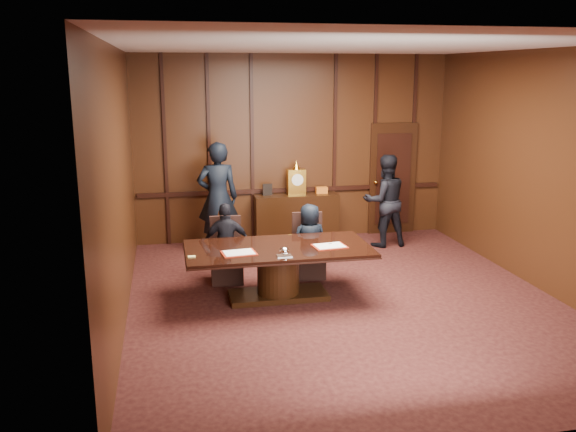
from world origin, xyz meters
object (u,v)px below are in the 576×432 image
(sideboard, at_px, (296,216))
(conference_table, at_px, (278,264))
(witness_left, at_px, (218,198))
(signatory_left, at_px, (227,243))
(signatory_right, at_px, (310,241))
(witness_right, at_px, (385,201))

(sideboard, height_order, conference_table, sideboard)
(sideboard, height_order, witness_left, witness_left)
(signatory_left, distance_m, signatory_right, 1.30)
(sideboard, xyz_separation_m, signatory_left, (-1.55, -2.16, 0.14))
(signatory_left, distance_m, witness_right, 3.42)
(witness_left, bearing_deg, conference_table, 104.47)
(signatory_left, bearing_deg, witness_right, -152.36)
(signatory_left, height_order, witness_right, witness_right)
(signatory_left, relative_size, signatory_right, 1.06)
(conference_table, bearing_deg, witness_left, 104.13)
(signatory_right, xyz_separation_m, witness_left, (-1.28, 1.68, 0.40))
(conference_table, bearing_deg, signatory_right, 50.91)
(witness_right, bearing_deg, witness_left, -6.35)
(signatory_right, height_order, witness_right, witness_right)
(sideboard, height_order, witness_right, witness_right)
(signatory_left, bearing_deg, conference_table, 131.03)
(conference_table, relative_size, witness_left, 1.32)
(conference_table, height_order, witness_right, witness_right)
(sideboard, relative_size, witness_right, 0.94)
(conference_table, bearing_deg, witness_right, 43.23)
(sideboard, bearing_deg, signatory_left, -125.73)
(conference_table, distance_m, signatory_left, 1.04)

